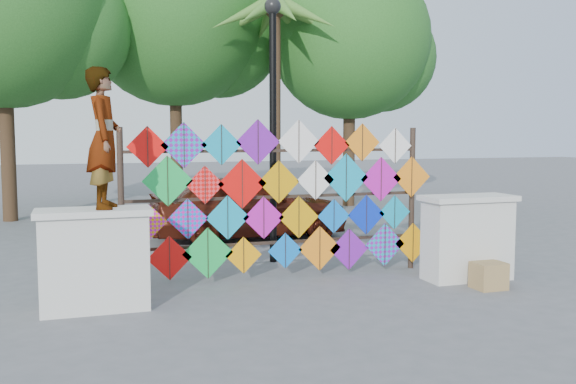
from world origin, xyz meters
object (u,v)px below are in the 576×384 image
at_px(sedan, 249,206).
at_px(lamppost, 273,105).
at_px(kite_rack, 284,199).
at_px(vendor_woman, 104,138).

xyz_separation_m(sedan, lamppost, (-0.22, -2.46, 1.99)).
height_order(kite_rack, lamppost, lamppost).
xyz_separation_m(kite_rack, vendor_woman, (-2.64, -0.93, 0.93)).
relative_size(kite_rack, sedan, 1.20).
height_order(kite_rack, vendor_woman, vendor_woman).
height_order(sedan, lamppost, lamppost).
bearing_deg(lamppost, sedan, 84.96).
relative_size(vendor_woman, sedan, 0.42).
height_order(kite_rack, sedan, kite_rack).
bearing_deg(sedan, kite_rack, 171.97).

